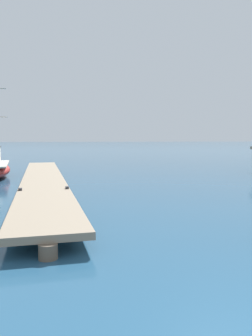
# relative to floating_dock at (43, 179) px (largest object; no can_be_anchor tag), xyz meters

# --- Properties ---
(floating_dock) EXTENTS (3.39, 19.55, 0.53)m
(floating_dock) POSITION_rel_floating_dock_xyz_m (0.00, 0.00, 0.00)
(floating_dock) COLOR gray
(floating_dock) RESTS_ON ground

